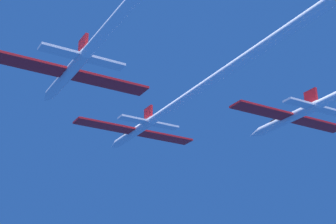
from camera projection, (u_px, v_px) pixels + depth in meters
jet_lead at (175, 105)px, 64.32m from camera, size 18.12×47.01×3.00m
jet_left_wing at (126, 7)px, 42.81m from camera, size 18.12×53.73×3.00m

